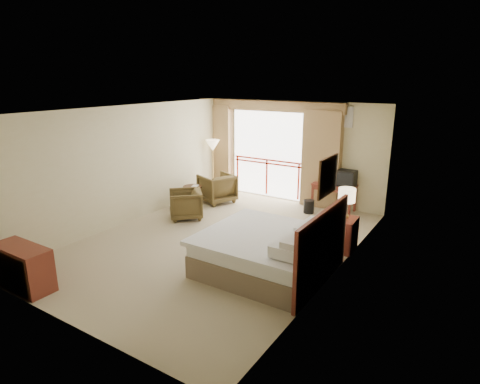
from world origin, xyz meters
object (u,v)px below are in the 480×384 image
Objects in this scene: armchair_far at (217,202)px; wastebasket at (309,206)px; side_table at (193,193)px; dresser at (23,267)px; armchair_near at (186,218)px; nightstand at (343,234)px; floor_lamp at (213,147)px; bed at (269,251)px; desk at (335,190)px; tv at (347,178)px; table_lamp at (347,196)px.

wastebasket is at bearing 123.27° from armchair_far.
side_table is 4.84m from dresser.
armchair_near is at bearing 94.42° from dresser.
armchair_far is (-3.94, 1.25, -0.33)m from nightstand.
nightstand is 1.22× the size of side_table.
dresser is at bearing -83.50° from floor_lamp.
side_table is at bearing 148.03° from bed.
armchair_near is at bearing 156.09° from bed.
wastebasket is (-0.45, -0.57, -0.38)m from desk.
armchair_far is at bearing -154.04° from tv.
armchair_far is at bearing 95.85° from dresser.
side_table is (-0.33, -0.64, 0.37)m from armchair_far.
wastebasket is at bearing 130.85° from table_lamp.
nightstand is at bearing -49.98° from wastebasket.
wastebasket is 3.32m from floor_lamp.
dresser is at bearing 23.13° from armchair_far.
desk is 0.68× the size of floor_lamp.
floor_lamp is (-3.10, 0.19, 1.18)m from wastebasket.
desk is 1.39× the size of armchair_near.
tv is at bearing 105.50° from nightstand.
tv is at bearing 69.02° from dresser.
armchair_far is 0.81m from side_table.
table_lamp is 0.68× the size of armchair_far.
wastebasket is (-0.75, -0.52, -0.72)m from tv.
table_lamp is 2.41m from wastebasket.
bed is at bearing -86.74° from desk.
side_table is (-2.81, -1.13, 0.20)m from wastebasket.
side_table is (-0.45, 0.83, 0.37)m from armchair_near.
wastebasket is at bearing 73.00° from dresser.
armchair_far is at bearing 62.67° from side_table.
tv reaches higher than armchair_near.
armchair_near is at bearing -175.93° from table_lamp.
side_table is at bearing -77.78° from floor_lamp.
table_lamp is at bearing -65.76° from desk.
dresser is at bearing -85.09° from side_table.
tv is (-0.71, 2.25, 0.56)m from nightstand.
bed is 2.50× the size of armchair_far.
bed is at bearing 22.74° from armchair_near.
dresser is (-3.15, -6.46, -0.53)m from tv.
wastebasket is 2.53m from armchair_far.
side_table is (-3.26, -1.70, -0.17)m from desk.
floor_lamp is (-0.74, 2.14, 1.35)m from armchair_near.
tv is 3.50m from armchair_far.
nightstand is 5.05m from floor_lamp.
table_lamp is 4.26m from armchair_far.
armchair_near is 4.01m from dresser.
bed is 3.85m from tv.
desk is at bearing 178.72° from tv.
table_lamp is 1.74× the size of wastebasket.
desk is at bearing 51.97° from wastebasket.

